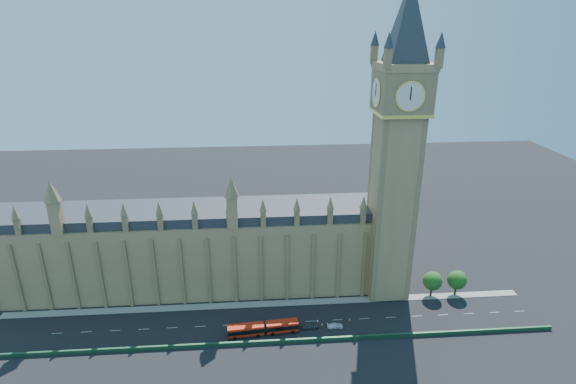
{
  "coord_description": "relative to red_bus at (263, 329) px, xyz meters",
  "views": [
    {
      "loc": [
        -2.95,
        -108.73,
        82.26
      ],
      "look_at": [
        6.15,
        10.0,
        36.97
      ],
      "focal_mm": 28.0,
      "sensor_mm": 36.0,
      "label": 1
    }
  ],
  "objects": [
    {
      "name": "elizabeth_tower",
      "position": [
        40.01,
        18.63,
        52.78
      ],
      "size": [
        20.59,
        20.59,
        105.0
      ],
      "color": "#9C774B",
      "rests_on": "ground"
    },
    {
      "name": "car_silver",
      "position": [
        7.56,
        2.2,
        -1.05
      ],
      "size": [
        4.39,
        1.55,
        1.44
      ],
      "primitive_type": "imported",
      "rotation": [
        0.0,
        0.0,
        1.58
      ],
      "color": "#94969B",
      "rests_on": "ground"
    },
    {
      "name": "red_bus",
      "position": [
        0.0,
        0.0,
        0.0
      ],
      "size": [
        19.99,
        4.68,
        3.37
      ],
      "rotation": [
        0.0,
        0.0,
        0.09
      ],
      "color": "red",
      "rests_on": "ground"
    },
    {
      "name": "kerb_north",
      "position": [
        2.01,
        14.13,
        -1.69
      ],
      "size": [
        160.0,
        3.0,
        0.16
      ],
      "primitive_type": "cube",
      "color": "gray",
      "rests_on": "ground"
    },
    {
      "name": "car_white",
      "position": [
        20.7,
        1.14,
        -1.11
      ],
      "size": [
        4.67,
        2.11,
        1.33
      ],
      "primitive_type": "imported",
      "rotation": [
        0.0,
        0.0,
        1.63
      ],
      "color": "white",
      "rests_on": "ground"
    },
    {
      "name": "tree_east_near",
      "position": [
        54.24,
        14.72,
        3.87
      ],
      "size": [
        6.0,
        6.0,
        8.5
      ],
      "color": "#382619",
      "rests_on": "ground"
    },
    {
      "name": "tree_east_far",
      "position": [
        62.24,
        14.72,
        3.87
      ],
      "size": [
        6.0,
        6.0,
        8.5
      ],
      "color": "#382619",
      "rests_on": "ground"
    },
    {
      "name": "cone_c",
      "position": [
        16.01,
        4.11,
        -1.38
      ],
      "size": [
        0.5,
        0.5,
        0.79
      ],
      "rotation": [
        0.0,
        0.0,
        -0.0
      ],
      "color": "black",
      "rests_on": "ground"
    },
    {
      "name": "cone_a",
      "position": [
        25.53,
        4.11,
        -1.42
      ],
      "size": [
        0.52,
        0.52,
        0.72
      ],
      "rotation": [
        0.0,
        0.0,
        0.17
      ],
      "color": "black",
      "rests_on": "ground"
    },
    {
      "name": "car_grey",
      "position": [
        13.54,
        1.45,
        -0.97
      ],
      "size": [
        4.85,
        2.22,
        1.61
      ],
      "primitive_type": "imported",
      "rotation": [
        0.0,
        0.0,
        1.64
      ],
      "color": "#44474C",
      "rests_on": "ground"
    },
    {
      "name": "cone_b",
      "position": [
        17.08,
        2.31,
        -1.42
      ],
      "size": [
        0.6,
        0.6,
        0.72
      ],
      "rotation": [
        0.0,
        0.0,
        -0.42
      ],
      "color": "black",
      "rests_on": "ground"
    },
    {
      "name": "palace_westminster",
      "position": [
        -22.99,
        26.63,
        12.09
      ],
      "size": [
        120.0,
        20.0,
        28.0
      ],
      "color": "#9C774B",
      "rests_on": "ground"
    },
    {
      "name": "cone_d",
      "position": [
        16.01,
        3.72,
        -1.43
      ],
      "size": [
        0.58,
        0.58,
        0.71
      ],
      "rotation": [
        0.0,
        0.0,
        0.4
      ],
      "color": "black",
      "rests_on": "ground"
    },
    {
      "name": "bridge_parapet",
      "position": [
        2.01,
        -4.37,
        -1.17
      ],
      "size": [
        160.0,
        0.6,
        1.2
      ],
      "primitive_type": "cube",
      "color": "#1E4C2D",
      "rests_on": "ground"
    },
    {
      "name": "ground",
      "position": [
        2.01,
        4.63,
        -1.77
      ],
      "size": [
        400.0,
        400.0,
        0.0
      ],
      "primitive_type": "plane",
      "color": "black",
      "rests_on": "ground"
    }
  ]
}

